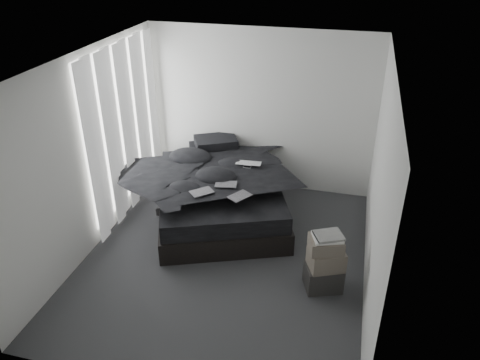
% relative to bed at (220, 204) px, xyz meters
% --- Properties ---
extents(floor, '(3.60, 4.20, 0.01)m').
position_rel_bed_xyz_m(floor, '(0.37, -1.02, -0.16)').
color(floor, '#333436').
rests_on(floor, ground).
extents(ceiling, '(3.60, 4.20, 0.01)m').
position_rel_bed_xyz_m(ceiling, '(0.37, -1.02, 2.44)').
color(ceiling, white).
rests_on(ceiling, ground).
extents(wall_back, '(3.60, 0.01, 2.60)m').
position_rel_bed_xyz_m(wall_back, '(0.37, 1.08, 1.14)').
color(wall_back, silver).
rests_on(wall_back, ground).
extents(wall_front, '(3.60, 0.01, 2.60)m').
position_rel_bed_xyz_m(wall_front, '(0.37, -3.12, 1.14)').
color(wall_front, silver).
rests_on(wall_front, ground).
extents(wall_left, '(0.01, 4.20, 2.60)m').
position_rel_bed_xyz_m(wall_left, '(-1.43, -1.02, 1.14)').
color(wall_left, silver).
rests_on(wall_left, ground).
extents(wall_right, '(0.01, 4.20, 2.60)m').
position_rel_bed_xyz_m(wall_right, '(2.17, -1.02, 1.14)').
color(wall_right, silver).
rests_on(wall_right, ground).
extents(window_left, '(0.02, 2.00, 2.30)m').
position_rel_bed_xyz_m(window_left, '(-1.41, -0.12, 1.19)').
color(window_left, white).
rests_on(window_left, wall_left).
extents(curtain_left, '(0.06, 2.12, 2.48)m').
position_rel_bed_xyz_m(curtain_left, '(-1.36, -0.12, 1.12)').
color(curtain_left, white).
rests_on(curtain_left, wall_left).
extents(bed, '(2.51, 2.83, 0.32)m').
position_rel_bed_xyz_m(bed, '(0.00, 0.00, 0.00)').
color(bed, black).
rests_on(bed, floor).
extents(mattress, '(2.42, 2.74, 0.25)m').
position_rel_bed_xyz_m(mattress, '(0.00, 0.00, 0.28)').
color(mattress, black).
rests_on(mattress, bed).
extents(duvet, '(2.34, 2.49, 0.27)m').
position_rel_bed_xyz_m(duvet, '(0.02, -0.05, 0.55)').
color(duvet, black).
rests_on(duvet, mattress).
extents(pillow_lower, '(0.83, 0.70, 0.16)m').
position_rel_bed_xyz_m(pillow_lower, '(-0.39, 0.82, 0.49)').
color(pillow_lower, black).
rests_on(pillow_lower, mattress).
extents(pillow_upper, '(0.79, 0.71, 0.15)m').
position_rel_bed_xyz_m(pillow_upper, '(-0.30, 0.83, 0.64)').
color(pillow_upper, black).
rests_on(pillow_upper, pillow_lower).
extents(laptop, '(0.39, 0.26, 0.03)m').
position_rel_bed_xyz_m(laptop, '(0.38, 0.21, 0.70)').
color(laptop, silver).
rests_on(laptop, duvet).
extents(comic_a, '(0.35, 0.34, 0.01)m').
position_rel_bed_xyz_m(comic_a, '(-0.04, -0.69, 0.69)').
color(comic_a, black).
rests_on(comic_a, duvet).
extents(comic_b, '(0.32, 0.24, 0.01)m').
position_rel_bed_xyz_m(comic_b, '(0.22, -0.40, 0.69)').
color(comic_b, black).
rests_on(comic_b, duvet).
extents(comic_c, '(0.32, 0.35, 0.01)m').
position_rel_bed_xyz_m(comic_c, '(0.48, -0.67, 0.70)').
color(comic_c, black).
rests_on(comic_c, duvet).
extents(side_stand, '(0.50, 0.50, 0.71)m').
position_rel_bed_xyz_m(side_stand, '(-0.65, -0.08, 0.20)').
color(side_stand, black).
rests_on(side_stand, floor).
extents(papers, '(0.34, 0.32, 0.01)m').
position_rel_bed_xyz_m(papers, '(-0.63, -0.09, 0.56)').
color(papers, white).
rests_on(papers, side_stand).
extents(floor_books, '(0.16, 0.21, 0.14)m').
position_rel_bed_xyz_m(floor_books, '(-0.86, -0.20, -0.09)').
color(floor_books, black).
rests_on(floor_books, floor).
extents(box_lower, '(0.51, 0.46, 0.31)m').
position_rel_bed_xyz_m(box_lower, '(1.68, -1.28, -0.00)').
color(box_lower, black).
rests_on(box_lower, floor).
extents(box_mid, '(0.49, 0.45, 0.24)m').
position_rel_bed_xyz_m(box_mid, '(1.69, -1.29, 0.28)').
color(box_mid, '#5D5449').
rests_on(box_mid, box_lower).
extents(box_upper, '(0.45, 0.40, 0.17)m').
position_rel_bed_xyz_m(box_upper, '(1.67, -1.28, 0.48)').
color(box_upper, '#5D5449').
rests_on(box_upper, box_mid).
extents(art_book_white, '(0.39, 0.35, 0.03)m').
position_rel_bed_xyz_m(art_book_white, '(1.68, -1.28, 0.58)').
color(art_book_white, silver).
rests_on(art_book_white, box_upper).
extents(art_book_snake, '(0.39, 0.36, 0.03)m').
position_rel_bed_xyz_m(art_book_snake, '(1.69, -1.29, 0.61)').
color(art_book_snake, silver).
rests_on(art_book_snake, art_book_white).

